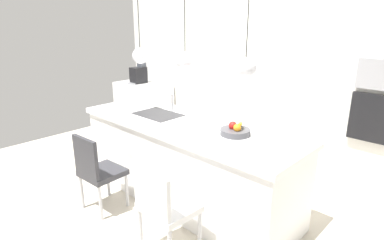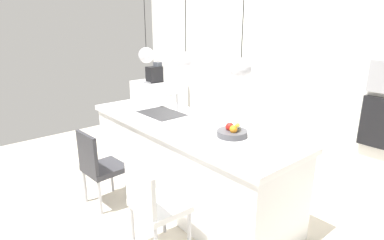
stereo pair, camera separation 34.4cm
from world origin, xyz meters
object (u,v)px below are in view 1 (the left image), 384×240
coffee_machine (139,75)px  microwave (384,75)px  oven (376,119)px  fruit_bowl (235,131)px  chair_near (97,169)px  chair_middle (164,205)px

coffee_machine → microwave: size_ratio=0.70×
coffee_machine → microwave: (4.00, 0.30, 0.41)m
microwave → oven: 0.50m
fruit_bowl → microwave: microwave is taller
coffee_machine → oven: 4.01m
coffee_machine → oven: size_ratio=0.68×
microwave → oven: microwave is taller
fruit_bowl → oven: 1.75m
microwave → chair_near: (-2.03, -2.40, -0.97)m
chair_near → fruit_bowl: bearing=36.6°
fruit_bowl → oven: bearing=60.6°
coffee_machine → chair_middle: 3.74m
microwave → chair_middle: microwave is taller
fruit_bowl → coffee_machine: size_ratio=0.78×
coffee_machine → chair_near: coffee_machine is taller
microwave → oven: bearing=0.0°
fruit_bowl → coffee_machine: (-3.14, 1.23, 0.06)m
oven → chair_near: 3.18m
chair_near → chair_middle: 1.08m
oven → chair_near: bearing=-130.3°
chair_near → chair_middle: (1.07, 0.01, 0.02)m
oven → chair_middle: (-0.96, -2.39, -0.45)m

